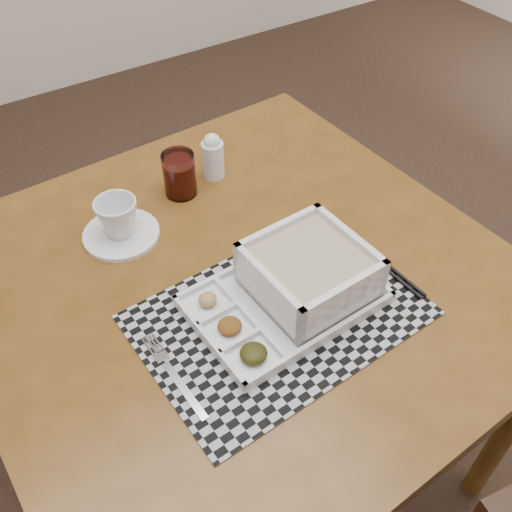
{
  "coord_description": "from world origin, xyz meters",
  "views": [
    {
      "loc": [
        -0.75,
        -0.32,
        1.48
      ],
      "look_at": [
        -0.38,
        0.26,
        0.78
      ],
      "focal_mm": 40.0,
      "sensor_mm": 36.0,
      "label": 1
    }
  ],
  "objects_px": {
    "dining_table": "(239,298)",
    "cup": "(118,218)",
    "juice_glass": "(180,176)",
    "serving_tray": "(302,281)",
    "creamer_bottle": "(213,156)"
  },
  "relations": [
    {
      "from": "serving_tray",
      "to": "cup",
      "type": "relative_size",
      "value": 3.97
    },
    {
      "from": "serving_tray",
      "to": "creamer_bottle",
      "type": "height_order",
      "value": "creamer_bottle"
    },
    {
      "from": "juice_glass",
      "to": "serving_tray",
      "type": "bearing_deg",
      "value": -83.98
    },
    {
      "from": "juice_glass",
      "to": "creamer_bottle",
      "type": "distance_m",
      "value": 0.09
    },
    {
      "from": "cup",
      "to": "dining_table",
      "type": "bearing_deg",
      "value": -70.57
    },
    {
      "from": "dining_table",
      "to": "serving_tray",
      "type": "distance_m",
      "value": 0.17
    },
    {
      "from": "dining_table",
      "to": "juice_glass",
      "type": "bearing_deg",
      "value": 85.32
    },
    {
      "from": "dining_table",
      "to": "juice_glass",
      "type": "xyz_separation_m",
      "value": [
        0.02,
        0.27,
        0.12
      ]
    },
    {
      "from": "serving_tray",
      "to": "creamer_bottle",
      "type": "distance_m",
      "value": 0.39
    },
    {
      "from": "serving_tray",
      "to": "juice_glass",
      "type": "xyz_separation_m",
      "value": [
        -0.04,
        0.38,
        0.0
      ]
    },
    {
      "from": "dining_table",
      "to": "juice_glass",
      "type": "height_order",
      "value": "juice_glass"
    },
    {
      "from": "dining_table",
      "to": "cup",
      "type": "xyz_separation_m",
      "value": [
        -0.14,
        0.21,
        0.12
      ]
    },
    {
      "from": "dining_table",
      "to": "creamer_bottle",
      "type": "bearing_deg",
      "value": 68.5
    },
    {
      "from": "cup",
      "to": "juice_glass",
      "type": "bearing_deg",
      "value": 4.92
    },
    {
      "from": "dining_table",
      "to": "cup",
      "type": "relative_size",
      "value": 11.89
    }
  ]
}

